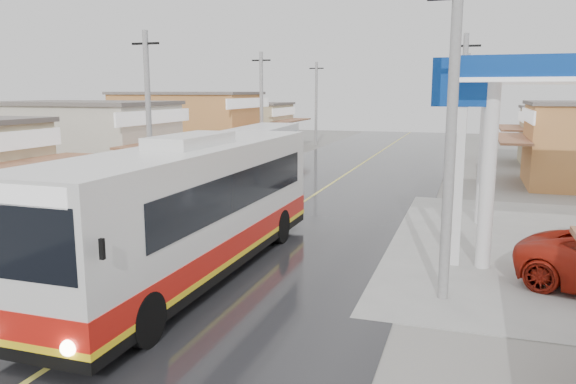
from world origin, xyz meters
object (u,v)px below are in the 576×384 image
at_px(coach_bus, 195,209).
at_px(tricycle_near, 131,181).
at_px(cyclist, 234,186).
at_px(second_bus, 261,152).
at_px(tyre_stack, 147,207).
at_px(tricycle_far, 160,175).

xyz_separation_m(coach_bus, tricycle_near, (-8.26, 9.27, -1.02)).
relative_size(coach_bus, tricycle_near, 5.56).
bearing_deg(cyclist, second_bus, 98.87).
xyz_separation_m(cyclist, tricycle_near, (-4.60, -1.89, 0.32)).
relative_size(cyclist, tyre_stack, 2.18).
bearing_deg(second_bus, tricycle_far, -127.41).
distance_m(tricycle_far, tyre_stack, 4.69).
relative_size(coach_bus, tyre_stack, 15.19).
height_order(second_bus, tricycle_near, second_bus).
bearing_deg(cyclist, tyre_stack, -117.34).
distance_m(cyclist, tyre_stack, 4.78).
relative_size(coach_bus, second_bus, 1.34).
distance_m(tricycle_near, tricycle_far, 2.03).
distance_m(second_bus, cyclist, 5.71).
relative_size(cyclist, tricycle_near, 0.80).
height_order(tricycle_near, tricycle_far, tricycle_far).
bearing_deg(tricycle_near, second_bus, 72.58).
height_order(cyclist, tricycle_near, cyclist).
height_order(coach_bus, tricycle_near, coach_bus).
relative_size(coach_bus, tricycle_far, 5.43).
distance_m(coach_bus, second_bus, 17.28).
bearing_deg(tricycle_far, coach_bus, -74.16).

